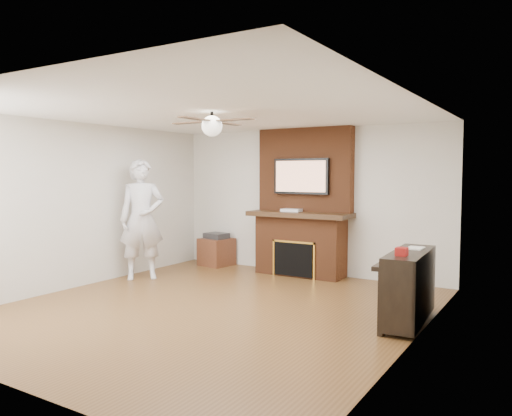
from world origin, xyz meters
The scene contains 12 objects.
room_shell centered at (0.00, 0.00, 1.25)m, with size 5.36×5.86×2.86m.
fireplace centered at (0.00, 2.55, 1.00)m, with size 1.78×0.64×2.50m.
tv centered at (0.00, 2.50, 1.68)m, with size 1.00×0.08×0.60m.
ceiling_fan centered at (0.00, 0.00, 2.33)m, with size 1.21×1.21×0.31m.
person centered at (-2.08, 0.87, 0.98)m, with size 0.72×0.48×1.96m, color silver.
side_table centered at (-1.75, 2.48, 0.28)m, with size 0.61×0.61×0.61m.
piano centered at (2.29, 0.66, 0.45)m, with size 0.55×1.31×0.93m.
cable_box centered at (-0.15, 2.45, 1.10)m, with size 0.33×0.19×0.05m, color silver.
candle_orange centered at (-0.16, 2.36, 0.07)m, with size 0.07×0.07×0.13m, color orange.
candle_green centered at (0.03, 2.32, 0.05)m, with size 0.08×0.08×0.09m, color #36873C.
candle_cream centered at (0.16, 2.30, 0.06)m, with size 0.08×0.08×0.11m, color #FBF7C7.
candle_blue centered at (0.13, 2.30, 0.03)m, with size 0.07×0.07×0.07m, color #2F578D.
Camera 1 is at (3.76, -5.06, 1.73)m, focal length 35.00 mm.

